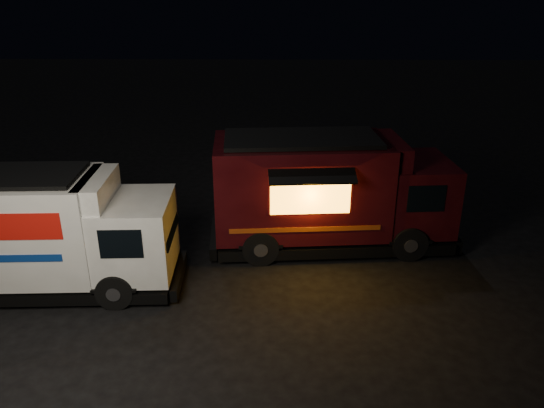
{
  "coord_description": "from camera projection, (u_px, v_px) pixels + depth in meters",
  "views": [
    {
      "loc": [
        1.74,
        -9.86,
        6.56
      ],
      "look_at": [
        1.55,
        2.0,
        1.58
      ],
      "focal_mm": 35.0,
      "sensor_mm": 36.0,
      "label": 1
    }
  ],
  "objects": [
    {
      "name": "red_truck",
      "position": [
        333.0,
        191.0,
        13.85
      ],
      "size": [
        6.6,
        2.86,
        3.0
      ],
      "primitive_type": null,
      "rotation": [
        0.0,
        0.0,
        0.08
      ],
      "color": "#3A0A0E",
      "rests_on": "ground"
    },
    {
      "name": "white_truck",
      "position": [
        41.0,
        232.0,
        11.84
      ],
      "size": [
        6.24,
        2.38,
        2.79
      ],
      "primitive_type": null,
      "rotation": [
        0.0,
        0.0,
        0.05
      ],
      "color": "white",
      "rests_on": "ground"
    },
    {
      "name": "ground",
      "position": [
        200.0,
        305.0,
        11.65
      ],
      "size": [
        80.0,
        80.0,
        0.0
      ],
      "primitive_type": "plane",
      "color": "black",
      "rests_on": "ground"
    }
  ]
}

